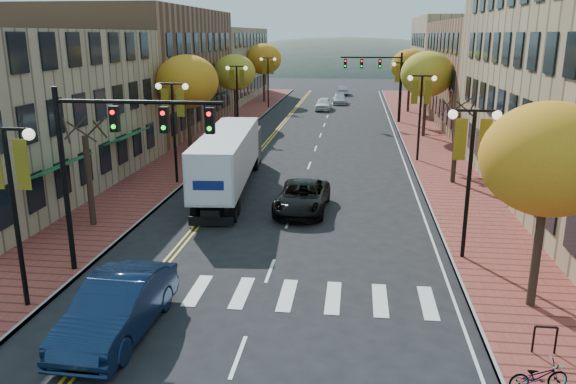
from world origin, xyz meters
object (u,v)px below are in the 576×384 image
(black_suv, at_px, (302,197))
(bicycle, at_px, (539,376))
(navy_sedan, at_px, (117,307))
(semi_truck, at_px, (230,155))

(black_suv, bearing_deg, bicycle, -60.84)
(navy_sedan, relative_size, bicycle, 3.55)
(semi_truck, bearing_deg, navy_sedan, -93.74)
(black_suv, xyz_separation_m, bicycle, (7.30, -14.50, -0.19))
(semi_truck, height_order, bicycle, semi_truck)
(navy_sedan, height_order, bicycle, navy_sedan)
(semi_truck, height_order, black_suv, semi_truck)
(navy_sedan, xyz_separation_m, black_suv, (4.33, 12.87, -0.15))
(navy_sedan, height_order, black_suv, navy_sedan)
(semi_truck, distance_m, black_suv, 5.89)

